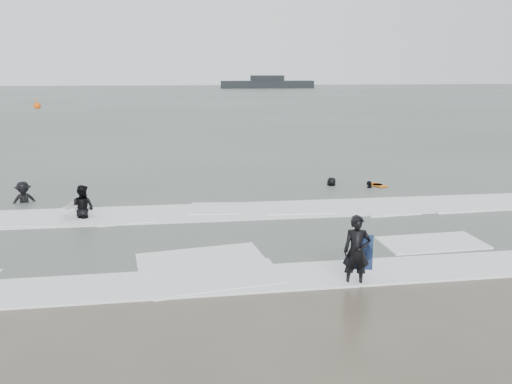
{
  "coord_description": "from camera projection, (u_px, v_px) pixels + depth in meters",
  "views": [
    {
      "loc": [
        -2.37,
        -13.33,
        5.7
      ],
      "look_at": [
        0.0,
        5.0,
        1.1
      ],
      "focal_mm": 35.0,
      "sensor_mm": 36.0,
      "label": 1
    }
  ],
  "objects": [
    {
      "name": "surfer_breaker",
      "position": [
        25.0,
        204.0,
        21.52
      ],
      "size": [
        1.35,
        1.03,
        1.84
      ],
      "primitive_type": "imported",
      "rotation": [
        0.0,
        0.0,
        0.32
      ],
      "color": "black",
      "rests_on": "ground"
    },
    {
      "name": "sea",
      "position": [
        204.0,
        100.0,
        91.48
      ],
      "size": [
        320.0,
        320.0,
        0.0
      ],
      "primitive_type": "plane",
      "color": "#47544C",
      "rests_on": "ground"
    },
    {
      "name": "vessel_horizon",
      "position": [
        267.0,
        84.0,
        144.04
      ],
      "size": [
        26.68,
        4.76,
        3.62
      ],
      "color": "black",
      "rests_on": "ground"
    },
    {
      "name": "ground",
      "position": [
        278.0,
        270.0,
        14.5
      ],
      "size": [
        320.0,
        320.0,
        0.0
      ],
      "primitive_type": "plane",
      "color": "brown",
      "rests_on": "ground"
    },
    {
      "name": "surfer_wading",
      "position": [
        84.0,
        219.0,
        19.41
      ],
      "size": [
        1.16,
        1.07,
        1.91
      ],
      "primitive_type": "imported",
      "rotation": [
        0.0,
        0.0,
        2.66
      ],
      "color": "black",
      "rests_on": "ground"
    },
    {
      "name": "bodyboards",
      "position": [
        271.0,
        208.0,
        19.14
      ],
      "size": [
        14.62,
        11.37,
        1.25
      ],
      "color": "#0E1D41",
      "rests_on": "ground"
    },
    {
      "name": "surfer_centre",
      "position": [
        355.0,
        285.0,
        13.49
      ],
      "size": [
        0.8,
        0.62,
        1.97
      ],
      "primitive_type": "imported",
      "rotation": [
        0.0,
        0.0,
        -0.22
      ],
      "color": "black",
      "rests_on": "ground"
    },
    {
      "name": "buoy",
      "position": [
        37.0,
        106.0,
        72.18
      ],
      "size": [
        1.0,
        1.0,
        1.65
      ],
      "color": "#DE4D09",
      "rests_on": "ground"
    },
    {
      "name": "surf_foam",
      "position": [
        261.0,
        229.0,
        18.06
      ],
      "size": [
        30.03,
        9.06,
        0.09
      ],
      "color": "white",
      "rests_on": "ground"
    },
    {
      "name": "surfer_right_near",
      "position": [
        369.0,
        189.0,
        24.25
      ],
      "size": [
        0.98,
        0.63,
        1.55
      ],
      "primitive_type": "imported",
      "rotation": [
        0.0,
        0.0,
        -2.84
      ],
      "color": "black",
      "rests_on": "ground"
    },
    {
      "name": "surfer_right_far",
      "position": [
        331.0,
        187.0,
        24.7
      ],
      "size": [
        0.94,
        0.86,
        1.61
      ],
      "primitive_type": "imported",
      "rotation": [
        0.0,
        0.0,
        -2.55
      ],
      "color": "black",
      "rests_on": "ground"
    }
  ]
}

